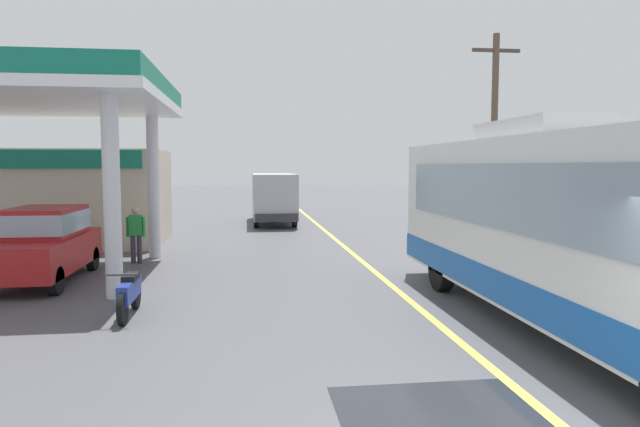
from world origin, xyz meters
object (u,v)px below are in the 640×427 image
(coach_bus_main, at_px, (572,232))
(minibus_opposing_lane, at_px, (273,194))
(motorcycle_parked_forecourt, at_px, (129,293))
(pedestrian_near_pump, at_px, (136,231))
(car_at_pump, at_px, (44,241))

(coach_bus_main, relative_size, minibus_opposing_lane, 1.80)
(motorcycle_parked_forecourt, height_order, pedestrian_near_pump, pedestrian_near_pump)
(coach_bus_main, distance_m, car_at_pump, 11.81)
(coach_bus_main, distance_m, pedestrian_near_pump, 11.79)
(coach_bus_main, distance_m, minibus_opposing_lane, 19.44)
(coach_bus_main, xyz_separation_m, car_at_pump, (-10.41, 5.53, -0.71))
(minibus_opposing_lane, height_order, pedestrian_near_pump, minibus_opposing_lane)
(car_at_pump, height_order, pedestrian_near_pump, car_at_pump)
(car_at_pump, bearing_deg, coach_bus_main, -27.96)
(car_at_pump, xyz_separation_m, minibus_opposing_lane, (6.24, 13.46, 0.46))
(coach_bus_main, xyz_separation_m, motorcycle_parked_forecourt, (-7.70, 1.95, -1.28))
(coach_bus_main, relative_size, pedestrian_near_pump, 6.65)
(coach_bus_main, xyz_separation_m, pedestrian_near_pump, (-8.69, 7.93, -0.79))
(coach_bus_main, bearing_deg, car_at_pump, 152.04)
(coach_bus_main, height_order, minibus_opposing_lane, coach_bus_main)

